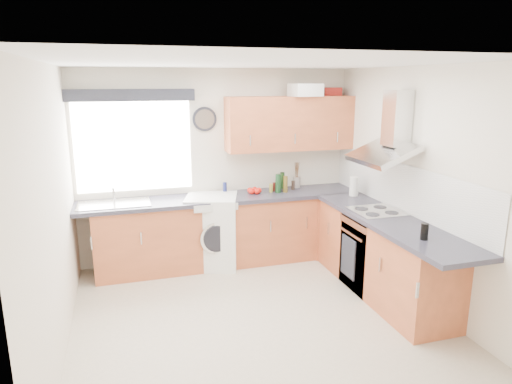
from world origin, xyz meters
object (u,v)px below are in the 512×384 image
object	(u,v)px
extractor_hood	(389,135)
washing_machine	(212,231)
upper_cabinets	(290,123)
oven	(374,252)

from	to	relation	value
extractor_hood	washing_machine	world-z (taller)	extractor_hood
upper_cabinets	washing_machine	xyz separation A→B (m)	(-1.10, -0.14, -1.34)
oven	washing_machine	size ratio (longest dim) A/B	0.92
extractor_hood	washing_machine	distance (m)	2.49
extractor_hood	washing_machine	bearing A→B (deg)	145.82
oven	upper_cabinets	size ratio (longest dim) A/B	0.50
oven	upper_cabinets	distance (m)	1.99
extractor_hood	washing_machine	xyz separation A→B (m)	(-1.75, 1.19, -1.31)
oven	washing_machine	world-z (taller)	washing_machine
extractor_hood	upper_cabinets	world-z (taller)	upper_cabinets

